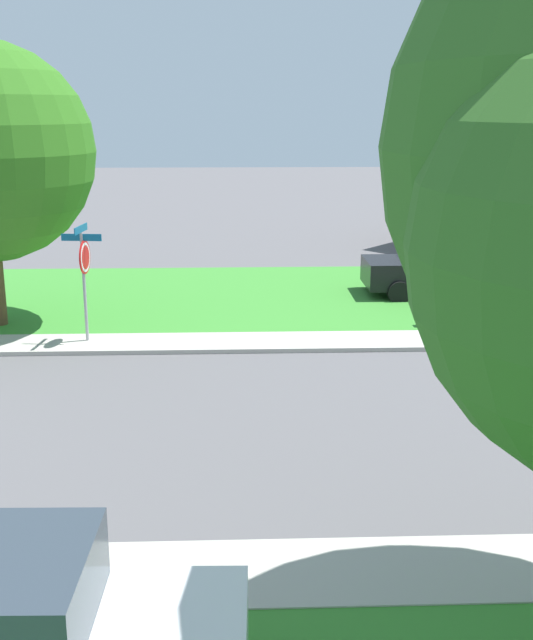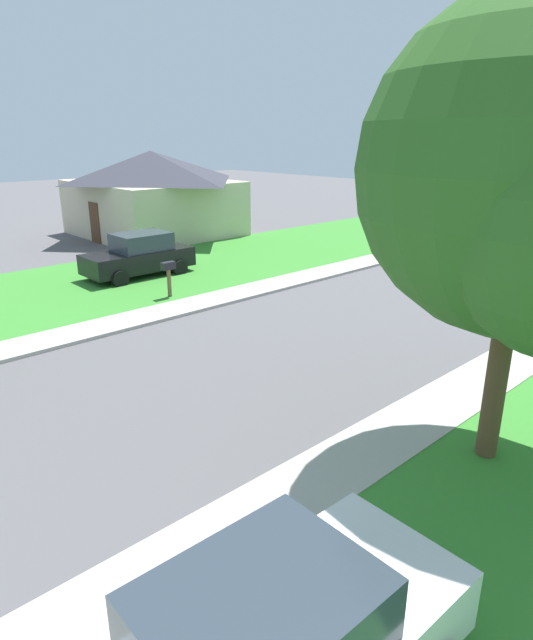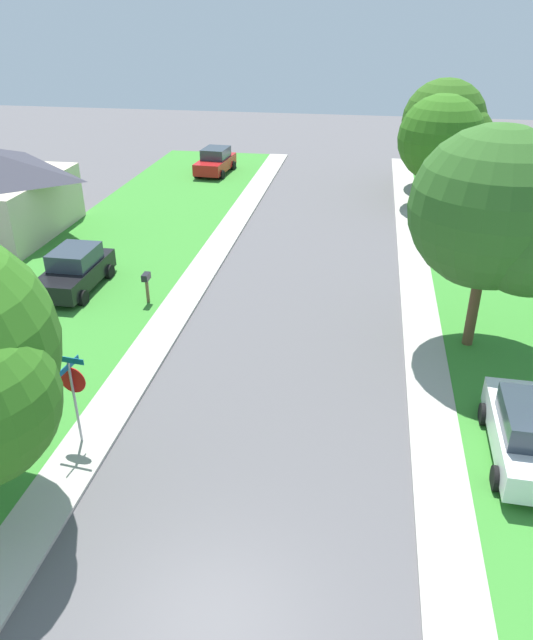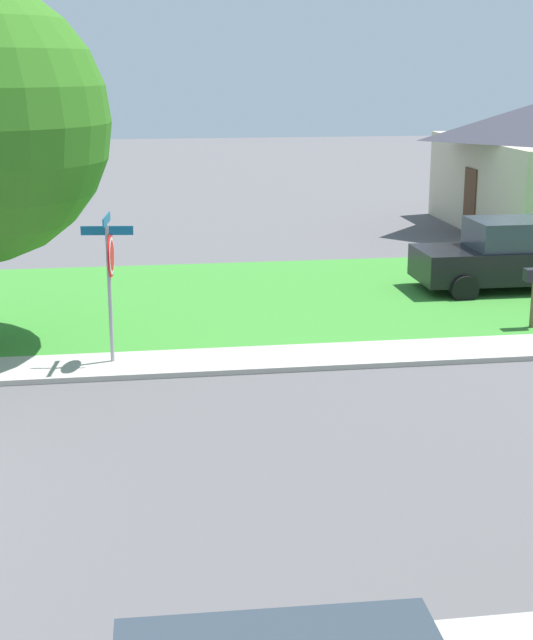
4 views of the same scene
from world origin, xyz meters
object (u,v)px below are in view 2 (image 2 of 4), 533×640
(house_left_setback, at_px, (153,192))
(mailbox, at_px, (168,271))
(car_red_across_road, at_px, (430,213))
(car_black_driveway_right, at_px, (139,256))

(house_left_setback, relative_size, mailbox, 6.89)
(car_red_across_road, relative_size, mailbox, 3.38)
(car_black_driveway_right, distance_m, mailbox, 3.49)
(car_black_driveway_right, xyz_separation_m, house_left_setback, (-8.02, 5.63, 1.50))
(house_left_setback, xyz_separation_m, mailbox, (11.41, -6.45, -1.37))
(car_red_across_road, bearing_deg, house_left_setback, -123.31)
(car_black_driveway_right, bearing_deg, house_left_setback, 144.91)
(car_red_across_road, height_order, mailbox, car_red_across_road)
(car_red_across_road, xyz_separation_m, car_black_driveway_right, (-1.15, -19.58, 0.00))
(house_left_setback, bearing_deg, car_red_across_road, 56.69)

